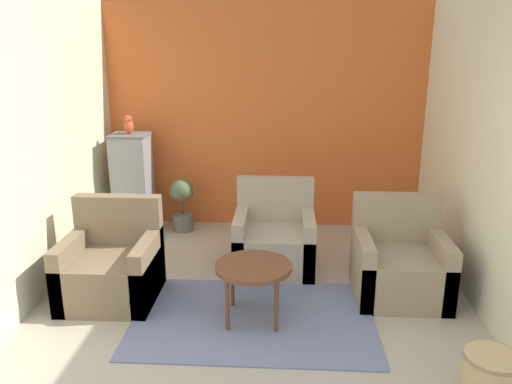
# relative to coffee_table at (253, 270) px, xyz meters

# --- Properties ---
(wall_back_accent) EXTENTS (3.97, 0.06, 2.74)m
(wall_back_accent) POSITION_rel_coffee_table_xyz_m (-0.01, 2.40, 0.92)
(wall_back_accent) COLOR orange
(wall_back_accent) RESTS_ON ground_plane
(wall_left) EXTENTS (0.06, 3.66, 2.74)m
(wall_left) POSITION_rel_coffee_table_xyz_m (-1.97, 0.54, 0.92)
(wall_left) COLOR beige
(wall_left) RESTS_ON ground_plane
(wall_right) EXTENTS (0.06, 3.66, 2.74)m
(wall_right) POSITION_rel_coffee_table_xyz_m (1.95, 0.54, 0.92)
(wall_right) COLOR beige
(wall_right) RESTS_ON ground_plane
(area_rug) EXTENTS (2.02, 1.35, 0.01)m
(area_rug) POSITION_rel_coffee_table_xyz_m (-0.00, 0.00, -0.44)
(area_rug) COLOR slate
(area_rug) RESTS_ON ground_plane
(coffee_table) EXTENTS (0.63, 0.63, 0.50)m
(coffee_table) POSITION_rel_coffee_table_xyz_m (0.00, 0.00, 0.00)
(coffee_table) COLOR brown
(coffee_table) RESTS_ON ground_plane
(armchair_left) EXTENTS (0.80, 0.76, 0.89)m
(armchair_left) POSITION_rel_coffee_table_xyz_m (-1.30, 0.30, -0.16)
(armchair_left) COLOR #7A664C
(armchair_left) RESTS_ON ground_plane
(armchair_right) EXTENTS (0.80, 0.76, 0.89)m
(armchair_right) POSITION_rel_coffee_table_xyz_m (1.30, 0.51, -0.16)
(armchair_right) COLOR #9E896B
(armchair_right) RESTS_ON ground_plane
(armchair_middle) EXTENTS (0.80, 0.76, 0.89)m
(armchair_middle) POSITION_rel_coffee_table_xyz_m (0.15, 1.05, -0.16)
(armchair_middle) COLOR tan
(armchair_middle) RESTS_ON ground_plane
(birdcage) EXTENTS (0.47, 0.47, 1.23)m
(birdcage) POSITION_rel_coffee_table_xyz_m (-1.57, 1.95, 0.16)
(birdcage) COLOR slate
(birdcage) RESTS_ON ground_plane
(parrot) EXTENTS (0.10, 0.19, 0.22)m
(parrot) POSITION_rel_coffee_table_xyz_m (-1.57, 1.95, 0.89)
(parrot) COLOR #D14C2D
(parrot) RESTS_ON birdcage
(potted_plant) EXTENTS (0.30, 0.28, 0.66)m
(potted_plant) POSITION_rel_coffee_table_xyz_m (-1.01, 2.07, -0.06)
(potted_plant) COLOR #66605B
(potted_plant) RESTS_ON ground_plane
(wicker_basket) EXTENTS (0.37, 0.37, 0.31)m
(wicker_basket) POSITION_rel_coffee_table_xyz_m (1.60, -0.88, -0.28)
(wicker_basket) COLOR tan
(wicker_basket) RESTS_ON ground_plane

